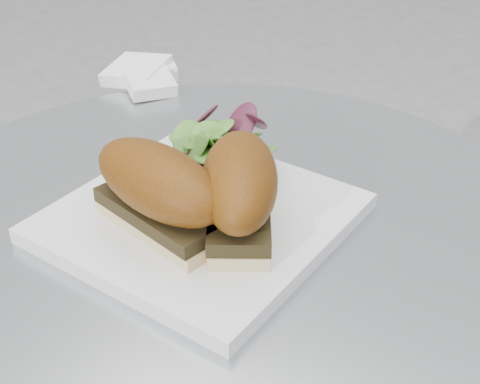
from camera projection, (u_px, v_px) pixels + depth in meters
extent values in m
cylinder|color=#B6B9BE|center=(216.00, 240.00, 0.64)|extent=(0.70, 0.70, 0.02)
cube|color=white|center=(200.00, 218.00, 0.64)|extent=(0.26, 0.26, 0.02)
cube|color=beige|center=(162.00, 222.00, 0.61)|extent=(0.14, 0.08, 0.01)
cube|color=black|center=(161.00, 210.00, 0.60)|extent=(0.14, 0.08, 0.01)
ellipsoid|color=#653709|center=(159.00, 181.00, 0.58)|extent=(0.16, 0.10, 0.06)
cube|color=beige|center=(240.00, 221.00, 0.61)|extent=(0.11, 0.14, 0.01)
cube|color=black|center=(240.00, 209.00, 0.60)|extent=(0.12, 0.14, 0.01)
ellipsoid|color=#653709|center=(240.00, 180.00, 0.59)|extent=(0.14, 0.16, 0.06)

